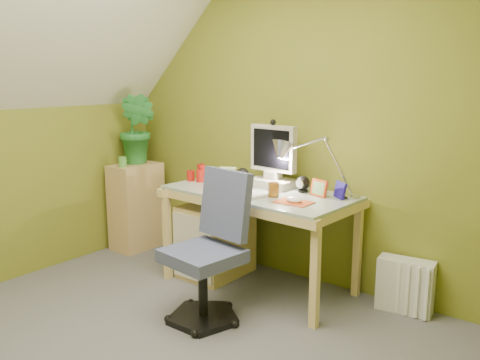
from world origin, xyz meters
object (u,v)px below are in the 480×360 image
Objects in this scene: task_chair at (202,254)px; radiator at (405,285)px; desk_lamp at (328,153)px; side_ledge at (136,206)px; desk at (258,240)px; monitor at (273,151)px; potted_plant at (138,129)px.

radiator is (0.97, 0.92, -0.27)m from task_chair.
desk_lamp reaches higher than side_ledge.
desk is 0.82m from desk_lamp.
desk_lamp is 1.96m from side_ledge.
monitor is 1.53m from side_ledge.
monitor is at bearing 99.81° from task_chair.
desk_lamp is at bearing 2.50° from potted_plant.
desk_lamp is 1.67× the size of radiator.
side_ledge is (-1.84, -0.13, -0.64)m from desk_lamp.
task_chair is (0.03, -0.65, 0.08)m from desk.
side_ledge is 1.24× the size of potted_plant.
side_ledge is at bearing -179.01° from desk.
task_chair is at bearing -126.30° from desk_lamp.
side_ledge is at bearing -171.58° from monitor.
task_chair is at bearing -143.62° from radiator.
potted_plant is at bearing 159.86° from task_chair.
desk_lamp reaches higher than monitor.
monitor reaches higher than desk.
desk_lamp is at bearing 3.07° from monitor.
side_ledge is at bearing 174.47° from desk_lamp.
desk is at bearing -167.78° from desk_lamp.
desk is 1.40m from side_ledge.
task_chair is at bearing -27.72° from potted_plant.
monitor is (-0.00, 0.18, 0.64)m from desk.
potted_plant reaches higher than task_chair.
task_chair is 1.37m from radiator.
task_chair is (-0.42, -0.83, -0.59)m from desk_lamp.
monitor is 1.51× the size of radiator.
monitor is 1.00m from task_chair.
desk_lamp reaches higher than radiator.
desk is 2.53× the size of monitor.
monitor is at bearing 170.42° from desk_lamp.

